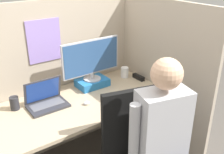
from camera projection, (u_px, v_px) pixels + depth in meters
The scene contains 12 objects.
cubicle_panel_back at pixel (59, 79), 2.59m from camera, with size 2.09×0.05×1.54m.
cubicle_panel_right at pixel (153, 76), 2.67m from camera, with size 0.04×1.42×1.54m.
desk at pixel (80, 117), 2.38m from camera, with size 1.59×0.77×0.70m.
paper_box at pixel (92, 83), 2.58m from camera, with size 0.30×0.21×0.07m.
monitor at pixel (91, 59), 2.48m from camera, with size 0.61×0.17×0.40m.
laptop at pixel (46, 101), 2.23m from camera, with size 0.33×0.22×0.23m.
mouse at pixel (87, 103), 2.26m from camera, with size 0.06×0.04×0.03m.
stapler at pixel (139, 77), 2.74m from camera, with size 0.04×0.15×0.04m.
carrot_toy at pixel (113, 105), 2.22m from camera, with size 0.04×0.13×0.04m.
person at pixel (169, 137), 1.74m from camera, with size 0.47×0.49×1.32m.
coffee_mug at pixel (125, 72), 2.77m from camera, with size 0.08×0.08×0.11m.
pen_cup at pixel (15, 103), 2.17m from camera, with size 0.07×0.07×0.11m.
Camera 1 is at (-0.95, -1.42, 1.85)m, focal length 42.00 mm.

